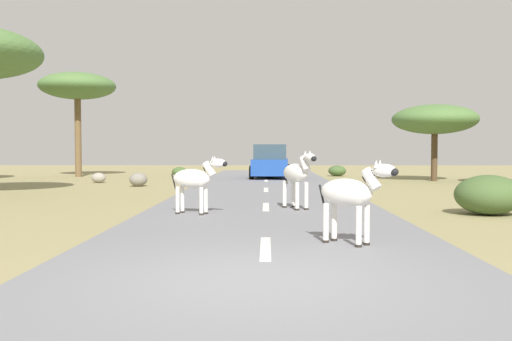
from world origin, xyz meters
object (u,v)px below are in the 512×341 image
(zebra_3, at_px, (351,194))
(bush_0, at_px, (337,171))
(zebra_0, at_px, (297,174))
(rock_1, at_px, (99,178))
(tree_0, at_px, (77,87))
(tree_7, at_px, (435,120))
(bush_2, at_px, (489,195))
(rock_2, at_px, (138,180))
(zebra_2, at_px, (195,179))
(bush_1, at_px, (179,172))
(car_0, at_px, (270,163))

(zebra_3, bearing_deg, bush_0, -145.96)
(zebra_0, relative_size, rock_1, 2.30)
(tree_0, xyz_separation_m, tree_7, (18.64, -3.56, -2.00))
(tree_7, relative_size, bush_2, 2.56)
(tree_0, xyz_separation_m, rock_2, (5.13, -7.60, -4.70))
(tree_0, height_order, bush_0, tree_0)
(zebra_0, distance_m, tree_0, 20.40)
(rock_1, bearing_deg, zebra_2, -63.86)
(zebra_3, bearing_deg, zebra_0, -132.81)
(bush_1, relative_size, bush_2, 0.55)
(car_0, distance_m, rock_2, 8.08)
(tree_7, relative_size, bush_1, 4.68)
(bush_0, xyz_separation_m, rock_1, (-11.78, -6.31, -0.07))
(rock_2, bearing_deg, zebra_3, -64.51)
(bush_0, relative_size, bush_2, 0.64)
(bush_2, bearing_deg, zebra_2, -176.72)
(car_0, distance_m, bush_2, 16.29)
(zebra_3, bearing_deg, car_0, -135.91)
(zebra_2, distance_m, rock_2, 10.70)
(rock_2, bearing_deg, tree_0, 124.00)
(zebra_3, height_order, tree_7, tree_7)
(tree_0, xyz_separation_m, rock_1, (2.75, -5.30, -4.75))
(zebra_0, relative_size, rock_2, 2.01)
(tree_7, bearing_deg, tree_0, 169.17)
(car_0, height_order, bush_0, car_0)
(car_0, bearing_deg, bush_1, 157.06)
(zebra_3, relative_size, rock_1, 2.11)
(zebra_3, height_order, rock_1, zebra_3)
(rock_2, bearing_deg, bush_0, 42.52)
(tree_7, xyz_separation_m, bush_0, (-4.11, 4.58, -2.67))
(zebra_3, relative_size, tree_7, 0.33)
(tree_0, relative_size, bush_0, 5.68)
(bush_0, bearing_deg, bush_1, -177.77)
(bush_0, bearing_deg, rock_2, -137.48)
(zebra_3, xyz_separation_m, bush_2, (3.97, 4.43, -0.39))
(zebra_2, relative_size, bush_2, 0.87)
(zebra_0, bearing_deg, rock_1, -78.44)
(car_0, relative_size, bush_2, 2.76)
(zebra_0, relative_size, tree_7, 0.36)
(zebra_3, height_order, rock_2, zebra_3)
(zebra_2, bearing_deg, zebra_0, 133.37)
(zebra_2, xyz_separation_m, rock_1, (-6.05, 12.34, -0.63))
(zebra_2, xyz_separation_m, tree_0, (-8.80, 17.63, 4.12))
(zebra_2, height_order, bush_1, zebra_2)
(tree_0, height_order, tree_7, tree_0)
(bush_1, bearing_deg, bush_0, 2.23)
(bush_1, bearing_deg, zebra_2, -79.90)
(zebra_3, distance_m, bush_2, 5.96)
(zebra_0, xyz_separation_m, zebra_3, (0.57, -5.13, -0.07))
(car_0, xyz_separation_m, bush_0, (3.83, 2.78, -0.54))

